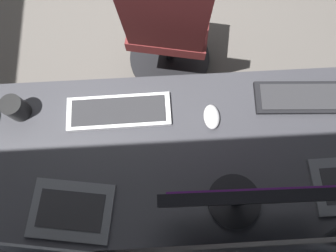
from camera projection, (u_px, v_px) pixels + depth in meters
name	position (u px, v px, depth m)	size (l,w,h in m)	color
desk	(169.00, 157.00, 1.18)	(2.07, 0.68, 0.73)	#38383D
drawer_pedestal	(89.00, 177.00, 1.47)	(0.40, 0.51, 0.69)	#38383D
monitor_primary	(252.00, 198.00, 0.84)	(0.55, 0.20, 0.41)	black
laptop_leftmost	(65.00, 227.00, 1.00)	(0.34, 0.33, 0.21)	#595B60
keyboard_main	(119.00, 111.00, 1.16)	(0.42, 0.15, 0.02)	silver
keyboard_spare	(306.00, 97.00, 1.17)	(0.43, 0.16, 0.02)	black
mouse_spare	(212.00, 117.00, 1.14)	(0.06, 0.10, 0.03)	silver
coffee_mug	(15.00, 108.00, 1.12)	(0.13, 0.09, 0.09)	black
office_chair	(168.00, 31.00, 1.59)	(0.56, 0.59, 0.97)	maroon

